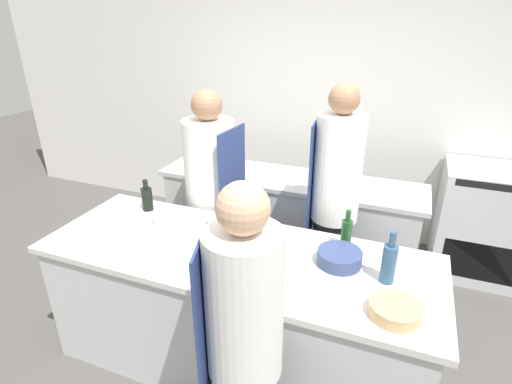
% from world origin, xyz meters
% --- Properties ---
extents(ground_plane, '(16.00, 16.00, 0.00)m').
position_xyz_m(ground_plane, '(0.00, 0.00, 0.00)').
color(ground_plane, '#4C4947').
extents(wall_back, '(8.00, 0.06, 2.80)m').
position_xyz_m(wall_back, '(0.00, 2.13, 1.40)').
color(wall_back, silver).
rests_on(wall_back, ground_plane).
extents(prep_counter, '(2.43, 0.86, 0.88)m').
position_xyz_m(prep_counter, '(0.00, 0.00, 0.44)').
color(prep_counter, silver).
rests_on(prep_counter, ground_plane).
extents(pass_counter, '(2.33, 0.58, 0.88)m').
position_xyz_m(pass_counter, '(-0.04, 1.26, 0.44)').
color(pass_counter, silver).
rests_on(pass_counter, ground_plane).
extents(oven_range, '(0.73, 0.62, 1.01)m').
position_xyz_m(oven_range, '(1.60, 1.77, 0.50)').
color(oven_range, silver).
rests_on(oven_range, ground_plane).
extents(chef_at_prep_near, '(0.38, 0.36, 1.66)m').
position_xyz_m(chef_at_prep_near, '(0.35, -0.67, 0.84)').
color(chef_at_prep_near, black).
rests_on(chef_at_prep_near, ground_plane).
extents(chef_at_stove, '(0.42, 0.40, 1.72)m').
position_xyz_m(chef_at_stove, '(-0.50, 0.67, 0.86)').
color(chef_at_stove, black).
rests_on(chef_at_stove, ground_plane).
extents(chef_at_pass_far, '(0.36, 0.34, 1.80)m').
position_xyz_m(chef_at_pass_far, '(0.45, 0.76, 0.91)').
color(chef_at_pass_far, black).
rests_on(chef_at_pass_far, ground_plane).
extents(bottle_olive_oil, '(0.07, 0.07, 0.26)m').
position_xyz_m(bottle_olive_oil, '(0.61, 0.29, 0.98)').
color(bottle_olive_oil, '#19471E').
rests_on(bottle_olive_oil, prep_counter).
extents(bottle_vinegar, '(0.08, 0.08, 0.28)m').
position_xyz_m(bottle_vinegar, '(0.15, -0.02, 0.99)').
color(bottle_vinegar, '#B2A84C').
rests_on(bottle_vinegar, prep_counter).
extents(bottle_wine, '(0.08, 0.08, 0.31)m').
position_xyz_m(bottle_wine, '(0.88, 0.03, 1.00)').
color(bottle_wine, '#2D5175').
rests_on(bottle_wine, prep_counter).
extents(bottle_cooking_oil, '(0.08, 0.08, 0.24)m').
position_xyz_m(bottle_cooking_oil, '(-0.83, 0.28, 0.98)').
color(bottle_cooking_oil, black).
rests_on(bottle_cooking_oil, prep_counter).
extents(bottle_sauce, '(0.09, 0.09, 0.28)m').
position_xyz_m(bottle_sauce, '(-0.10, 0.33, 0.99)').
color(bottle_sauce, silver).
rests_on(bottle_sauce, prep_counter).
extents(bowl_mixing_large, '(0.27, 0.27, 0.05)m').
position_xyz_m(bowl_mixing_large, '(-0.56, 0.19, 0.91)').
color(bowl_mixing_large, white).
rests_on(bowl_mixing_large, prep_counter).
extents(bowl_prep_small, '(0.26, 0.26, 0.08)m').
position_xyz_m(bowl_prep_small, '(0.61, 0.10, 0.92)').
color(bowl_prep_small, navy).
rests_on(bowl_prep_small, prep_counter).
extents(bowl_ceramic_blue, '(0.25, 0.25, 0.07)m').
position_xyz_m(bowl_ceramic_blue, '(0.94, -0.24, 0.92)').
color(bowl_ceramic_blue, tan).
rests_on(bowl_ceramic_blue, prep_counter).
extents(bowl_wooden_salad, '(0.27, 0.27, 0.07)m').
position_xyz_m(bowl_wooden_salad, '(0.01, -0.24, 0.92)').
color(bowl_wooden_salad, '#B7BABC').
rests_on(bowl_wooden_salad, prep_counter).
extents(cup, '(0.08, 0.08, 0.08)m').
position_xyz_m(cup, '(0.06, 0.34, 0.92)').
color(cup, '#33477F').
rests_on(cup, prep_counter).
extents(cutting_board, '(0.44, 0.25, 0.01)m').
position_xyz_m(cutting_board, '(-0.85, -0.15, 0.89)').
color(cutting_board, white).
rests_on(cutting_board, prep_counter).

